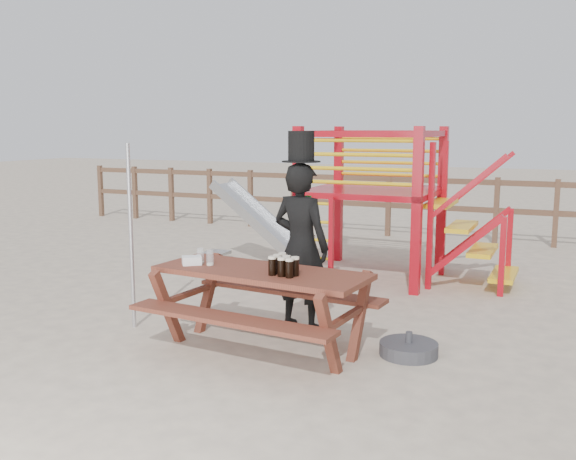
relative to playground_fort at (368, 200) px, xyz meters
name	(u,v)px	position (x,y,z in m)	size (l,w,h in m)	color
ground	(239,353)	(-0.12, -3.58, -1.07)	(60.00, 60.00, 0.00)	beige
back_fence	(414,199)	(-0.12, 3.42, -0.34)	(15.09, 0.09, 1.20)	brown
playground_fort	(368,200)	(0.00, 0.00, 0.00)	(4.71, 1.84, 2.10)	#AE0B17
picnic_table	(261,300)	(0.03, -3.41, -0.58)	(2.12, 1.55, 0.78)	brown
man_with_hat	(301,242)	(0.10, -2.63, -0.15)	(0.69, 0.52, 2.05)	black
metal_pole	(131,237)	(-1.51, -3.32, -0.11)	(0.04, 0.04, 1.93)	#B2B2B7
parasol_base	(409,349)	(1.33, -2.99, -1.01)	(0.54, 0.54, 0.23)	#36373B
paper_bag	(192,260)	(-0.68, -3.47, -0.26)	(0.18, 0.14, 0.08)	white
stout_pints	(283,265)	(0.30, -3.51, -0.21)	(0.27, 0.28, 0.17)	black
empty_glasses	(205,257)	(-0.57, -3.41, -0.23)	(0.20, 0.11, 0.15)	silver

